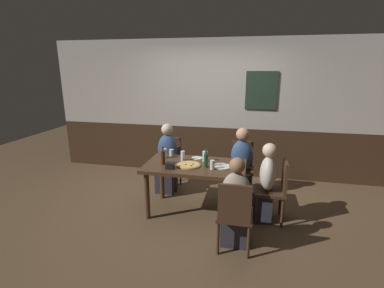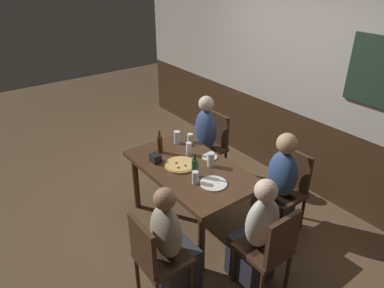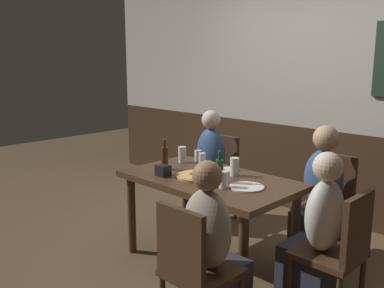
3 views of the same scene
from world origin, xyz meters
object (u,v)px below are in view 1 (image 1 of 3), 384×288
at_px(pint_glass_amber, 171,153).
at_px(person_right_far, 241,168).
at_px(pizza, 189,165).
at_px(pint_glass_pale, 205,157).
at_px(beer_glass_tall, 183,156).
at_px(beer_bottle_brown, 163,157).
at_px(pint_glass_stout, 212,165).
at_px(plate_white_large, 222,166).
at_px(person_left_far, 167,163).
at_px(plate_white_small, 197,158).
at_px(chair_left_far, 170,160).
at_px(person_head_east, 263,188).
at_px(tumbler_water, 164,154).
at_px(dining_table, 195,171).
at_px(chair_head_east, 276,187).
at_px(chair_right_near, 235,213).
at_px(chair_right_far, 241,165).
at_px(beer_bottle_green, 206,160).
at_px(person_right_near, 235,208).
at_px(condiment_caddy, 170,165).

bearing_deg(pint_glass_amber, person_right_far, 17.30).
bearing_deg(pizza, pint_glass_pale, 52.10).
bearing_deg(beer_glass_tall, person_right_far, 31.93).
bearing_deg(beer_bottle_brown, pint_glass_stout, -4.55).
bearing_deg(beer_bottle_brown, plate_white_large, 5.05).
distance_m(person_left_far, pint_glass_pale, 0.94).
height_order(pizza, plate_white_small, pizza).
height_order(chair_left_far, pizza, chair_left_far).
height_order(person_head_east, tumbler_water, person_head_east).
relative_size(chair_left_far, plate_white_large, 3.36).
height_order(dining_table, beer_bottle_brown, beer_bottle_brown).
xyz_separation_m(tumbler_water, beer_bottle_brown, (0.07, -0.28, 0.04)).
distance_m(chair_head_east, plate_white_small, 1.21).
height_order(chair_right_near, chair_right_far, same).
distance_m(dining_table, beer_bottle_brown, 0.50).
bearing_deg(person_right_far, chair_right_far, 90.00).
bearing_deg(dining_table, beer_bottle_green, -23.14).
distance_m(tumbler_water, pint_glass_amber, 0.16).
height_order(dining_table, chair_head_east, chair_head_east).
relative_size(person_right_near, person_head_east, 1.00).
height_order(chair_left_far, pint_glass_amber, chair_left_far).
xyz_separation_m(chair_right_far, plate_white_small, (-0.65, -0.55, 0.25)).
bearing_deg(pint_glass_amber, person_head_east, -13.19).
bearing_deg(condiment_caddy, pizza, 37.01).
xyz_separation_m(dining_table, pizza, (-0.08, -0.07, 0.11)).
xyz_separation_m(chair_right_far, person_right_far, (0.00, -0.16, -0.00)).
xyz_separation_m(pint_glass_stout, pint_glass_amber, (-0.72, 0.47, -0.01)).
bearing_deg(person_right_near, plate_white_small, 124.81).
distance_m(chair_right_far, condiment_caddy, 1.44).
distance_m(chair_head_east, person_right_far, 0.83).
bearing_deg(plate_white_large, plate_white_small, 144.91).
bearing_deg(plate_white_small, condiment_caddy, -118.07).
height_order(person_head_east, person_right_far, person_right_far).
bearing_deg(person_left_far, pint_glass_stout, -41.99).
xyz_separation_m(tumbler_water, pint_glass_amber, (0.07, 0.14, -0.02)).
xyz_separation_m(chair_right_far, person_head_east, (0.34, -0.83, -0.03)).
bearing_deg(beer_bottle_brown, beer_glass_tall, 44.22).
bearing_deg(plate_white_small, person_right_far, 30.57).
xyz_separation_m(chair_head_east, plate_white_large, (-0.74, -0.01, 0.25)).
distance_m(person_right_far, pint_glass_pale, 0.77).
height_order(chair_right_near, tumbler_water, tumbler_water).
bearing_deg(chair_left_far, person_right_far, -7.34).
height_order(chair_right_near, pint_glass_pale, pint_glass_pale).
bearing_deg(chair_right_near, pint_glass_pale, 117.07).
relative_size(pizza, tumbler_water, 2.30).
relative_size(chair_head_east, pint_glass_pale, 5.80).
distance_m(person_right_far, beer_bottle_green, 0.94).
relative_size(chair_right_near, chair_right_far, 1.00).
xyz_separation_m(chair_head_east, person_right_near, (-0.50, -0.66, -0.03)).
bearing_deg(chair_left_far, person_left_far, -90.00).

